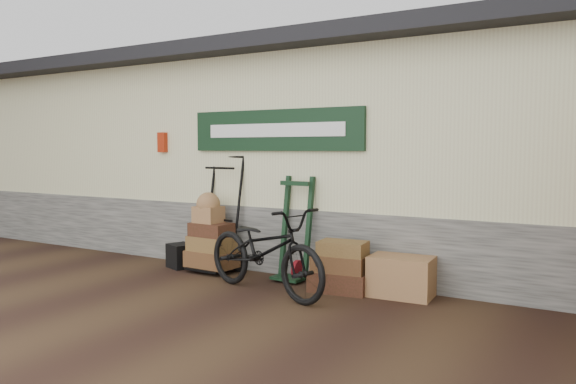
% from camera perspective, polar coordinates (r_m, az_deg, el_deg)
% --- Properties ---
extents(ground, '(80.00, 80.00, 0.00)m').
position_cam_1_polar(ground, '(6.77, -3.53, -10.16)').
color(ground, black).
rests_on(ground, ground).
extents(station_building, '(14.40, 4.10, 3.20)m').
position_cam_1_polar(station_building, '(8.96, 6.25, 3.83)').
color(station_building, '#4C4C47').
rests_on(station_building, ground).
extents(porter_trolley, '(0.85, 0.66, 1.64)m').
position_cam_1_polar(porter_trolley, '(7.91, -6.92, -2.03)').
color(porter_trolley, black).
rests_on(porter_trolley, ground).
extents(green_barrow, '(0.51, 0.45, 1.34)m').
position_cam_1_polar(green_barrow, '(7.29, 0.68, -3.73)').
color(green_barrow, black).
rests_on(green_barrow, ground).
extents(suitcase_stack, '(0.74, 0.51, 0.62)m').
position_cam_1_polar(suitcase_stack, '(6.78, 5.34, -7.47)').
color(suitcase_stack, '#32210F').
rests_on(suitcase_stack, ground).
extents(wicker_hamper, '(0.74, 0.51, 0.47)m').
position_cam_1_polar(wicker_hamper, '(6.67, 11.43, -8.40)').
color(wicker_hamper, brown).
rests_on(wicker_hamper, ground).
extents(black_trunk, '(0.43, 0.40, 0.34)m').
position_cam_1_polar(black_trunk, '(8.24, -10.88, -6.38)').
color(black_trunk, black).
rests_on(black_trunk, ground).
extents(bicycle, '(1.23, 2.10, 1.15)m').
position_cam_1_polar(bicycle, '(6.61, -2.38, -5.41)').
color(bicycle, black).
rests_on(bicycle, ground).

